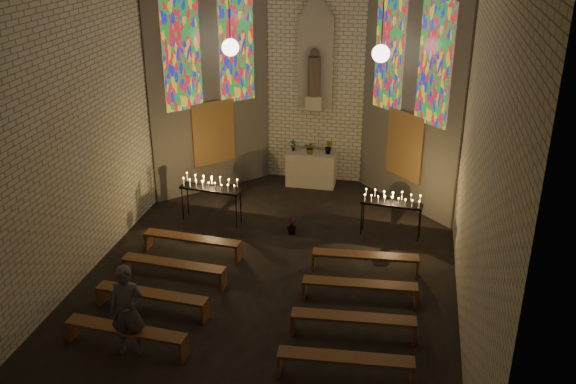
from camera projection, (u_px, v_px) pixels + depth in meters
The scene contains 18 objects.
floor at pixel (268, 281), 13.93m from camera, with size 12.00×12.00×0.00m, color black.
room at pixel (298, 77), 15.45m from camera, with size 8.22×12.43×7.00m.
altar at pixel (311, 169), 18.61m from camera, with size 1.40×0.60×1.00m, color beige.
flower_vase_left at pixel (293, 145), 18.49m from camera, with size 0.18×0.12×0.34m, color #4C723F.
flower_vase_center at pixel (311, 148), 18.27m from camera, with size 0.33×0.28×0.36m, color #4C723F.
flower_vase_right at pixel (329, 147), 18.24m from camera, with size 0.24×0.19×0.43m, color #4C723F.
aisle_flower_pot at pixel (292, 226), 15.90m from camera, with size 0.24×0.24×0.43m, color #4C723F.
votive_stand_left at pixel (210, 186), 16.21m from camera, with size 1.63×0.57×1.17m.
votive_stand_right at pixel (392, 201), 15.51m from camera, with size 1.52×0.49×1.10m.
pew_left_0 at pixel (192, 240), 14.89m from camera, with size 2.35×0.49×0.45m.
pew_right_0 at pixel (365, 258), 14.15m from camera, with size 2.35×0.49×0.45m.
pew_left_1 at pixel (173, 266), 13.81m from camera, with size 2.35×0.49×0.45m.
pew_right_1 at pixel (360, 286), 13.07m from camera, with size 2.35×0.49×0.45m.
pew_left_2 at pixel (152, 296), 12.74m from camera, with size 2.35×0.49×0.45m.
pew_right_2 at pixel (353, 320), 12.00m from camera, with size 2.35×0.49×0.45m.
pew_left_3 at pixel (126, 332), 11.66m from camera, with size 2.35×0.49×0.45m.
pew_right_3 at pixel (346, 360), 10.92m from camera, with size 2.35×0.49×0.45m.
visitor at pixel (128, 311), 11.37m from camera, with size 0.64×0.42×1.76m, color #484952.
Camera 1 is at (2.82, -11.63, 7.40)m, focal length 40.00 mm.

